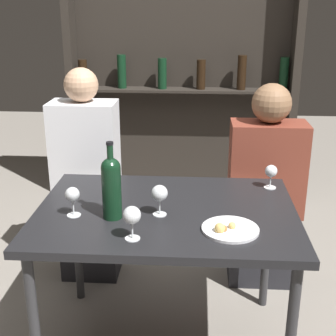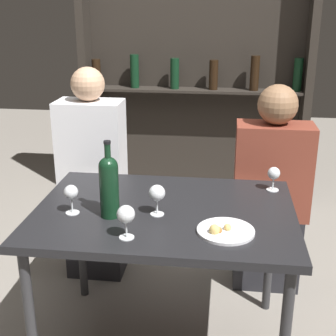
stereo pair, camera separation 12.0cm
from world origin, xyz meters
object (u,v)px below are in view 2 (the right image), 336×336
at_px(wine_glass_0, 274,174).
at_px(wine_glass_2, 71,193).
at_px(food_plate_0, 224,231).
at_px(wine_glass_1, 126,215).
at_px(seated_person_left, 93,182).
at_px(seated_person_right, 271,196).
at_px(wine_bottle, 109,184).
at_px(wine_glass_3, 157,194).

bearing_deg(wine_glass_0, wine_glass_2, -157.01).
bearing_deg(food_plate_0, wine_glass_1, -166.40).
relative_size(seated_person_left, seated_person_right, 1.06).
relative_size(wine_glass_2, seated_person_left, 0.10).
bearing_deg(wine_bottle, wine_glass_3, 10.91).
xyz_separation_m(wine_bottle, seated_person_left, (-0.28, 0.70, -0.28)).
bearing_deg(wine_glass_1, seated_person_right, 54.45).
bearing_deg(wine_glass_2, food_plate_0, -8.68).
bearing_deg(wine_glass_3, seated_person_right, 50.51).
xyz_separation_m(wine_glass_2, seated_person_left, (-0.11, 0.70, -0.22)).
height_order(wine_glass_0, wine_glass_2, wine_glass_2).
height_order(wine_glass_1, seated_person_left, seated_person_left).
relative_size(wine_bottle, wine_glass_3, 2.45).
distance_m(wine_bottle, seated_person_left, 0.81).
relative_size(wine_glass_2, food_plate_0, 0.56).
relative_size(wine_bottle, seated_person_right, 0.28).
relative_size(wine_glass_0, food_plate_0, 0.51).
bearing_deg(wine_glass_3, wine_glass_2, -175.02).
distance_m(wine_glass_2, seated_person_left, 0.74).
bearing_deg(food_plate_0, wine_bottle, 169.05).
bearing_deg(seated_person_right, wine_glass_0, -95.01).
bearing_deg(seated_person_right, wine_glass_2, -142.76).
distance_m(wine_glass_1, wine_glass_2, 0.34).
height_order(wine_glass_1, seated_person_right, seated_person_right).
relative_size(wine_glass_1, wine_glass_3, 1.00).
height_order(food_plate_0, seated_person_right, seated_person_right).
distance_m(wine_glass_3, seated_person_left, 0.85).
bearing_deg(seated_person_right, seated_person_left, 180.00).
xyz_separation_m(wine_glass_1, seated_person_left, (-0.39, 0.89, -0.23)).
relative_size(wine_glass_0, seated_person_left, 0.09).
xyz_separation_m(seated_person_left, seated_person_right, (1.03, 0.00, -0.04)).
height_order(wine_glass_0, seated_person_left, seated_person_left).
bearing_deg(food_plate_0, wine_glass_2, 171.32).
height_order(wine_bottle, seated_person_right, seated_person_right).
xyz_separation_m(wine_bottle, food_plate_0, (0.49, -0.09, -0.14)).
bearing_deg(wine_bottle, wine_glass_1, -59.30).
xyz_separation_m(wine_bottle, wine_glass_1, (0.11, -0.19, -0.05)).
distance_m(wine_bottle, food_plate_0, 0.52).
bearing_deg(food_plate_0, wine_glass_0, 64.43).
height_order(wine_glass_2, wine_glass_3, wine_glass_3).
height_order(wine_glass_1, wine_glass_2, wine_glass_1).
relative_size(wine_glass_1, food_plate_0, 0.59).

